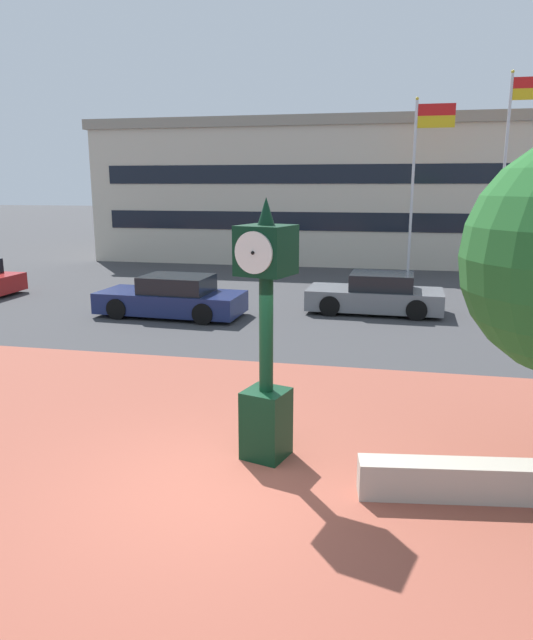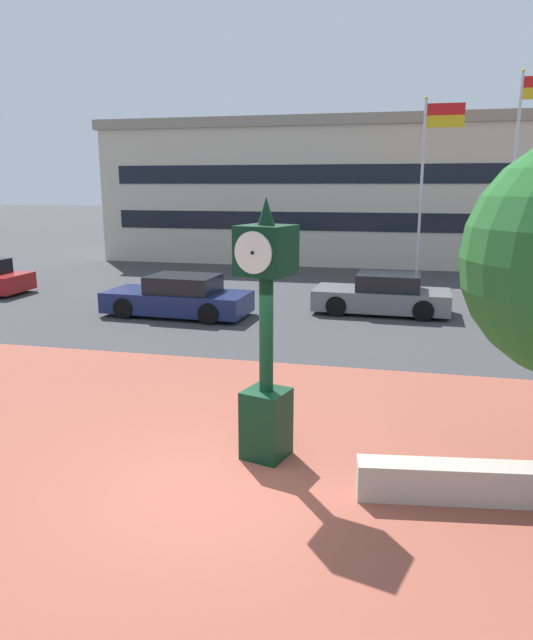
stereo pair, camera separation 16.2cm
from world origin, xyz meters
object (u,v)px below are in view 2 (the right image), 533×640
object	(u,v)px
street_clock	(266,340)
car_street_distant	(383,295)
car_street_far	(179,298)
civic_building	(322,191)
flagpole_secondary	(518,162)
flagpole_primary	(427,172)

from	to	relation	value
street_clock	car_street_distant	world-z (taller)	street_clock
car_street_far	civic_building	distance (m)	18.79
car_street_far	flagpole_secondary	xyz separation A→B (m)	(11.18, 9.53, 4.33)
flagpole_secondary	car_street_distant	bearing A→B (deg)	-122.79
street_clock	civic_building	bearing A→B (deg)	112.48
flagpole_primary	car_street_distant	bearing A→B (deg)	-100.16
car_street_distant	flagpole_secondary	world-z (taller)	flagpole_secondary
car_street_distant	flagpole_primary	world-z (taller)	flagpole_primary
car_street_far	car_street_distant	world-z (taller)	same
street_clock	car_street_far	distance (m)	10.28
street_clock	car_street_distant	bearing A→B (deg)	99.31
car_street_far	flagpole_secondary	size ratio (longest dim) A/B	0.54
street_clock	flagpole_secondary	world-z (taller)	flagpole_secondary
street_clock	flagpole_secondary	bearing A→B (deg)	87.54
flagpole_secondary	civic_building	world-z (taller)	flagpole_secondary
car_street_distant	civic_building	xyz separation A→B (m)	(-4.28, 16.61, 3.07)
street_clock	civic_building	xyz separation A→B (m)	(-2.95, 27.39, 1.81)
car_street_far	civic_building	world-z (taller)	civic_building
street_clock	car_street_far	bearing A→B (deg)	134.93
car_street_far	flagpole_primary	distance (m)	12.81
street_clock	flagpole_secondary	size ratio (longest dim) A/B	0.45
car_street_distant	flagpole_secondary	bearing A→B (deg)	-30.98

